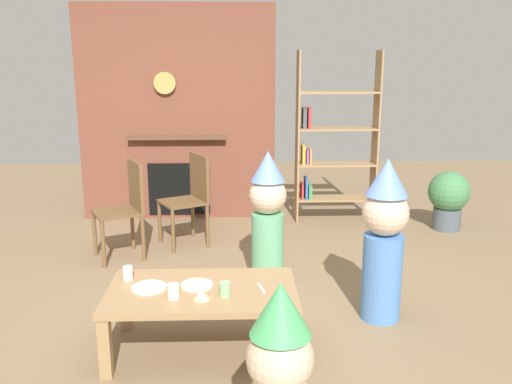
# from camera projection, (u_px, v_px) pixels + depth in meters

# --- Properties ---
(ground_plane) EXTENTS (12.00, 12.00, 0.00)m
(ground_plane) POSITION_uv_depth(u_px,v_px,m) (237.00, 316.00, 3.92)
(ground_plane) COLOR #846B4C
(brick_fireplace_feature) EXTENTS (2.20, 0.28, 2.40)m
(brick_fireplace_feature) POSITION_uv_depth(u_px,v_px,m) (177.00, 115.00, 6.13)
(brick_fireplace_feature) COLOR brown
(brick_fireplace_feature) RESTS_ON ground_plane
(bookshelf) EXTENTS (0.90, 0.28, 1.90)m
(bookshelf) POSITION_uv_depth(u_px,v_px,m) (331.00, 144.00, 6.07)
(bookshelf) COLOR #9E7A51
(bookshelf) RESTS_ON ground_plane
(coffee_table) EXTENTS (1.18, 0.68, 0.41)m
(coffee_table) POSITION_uv_depth(u_px,v_px,m) (202.00, 297.00, 3.39)
(coffee_table) COLOR #9E7A51
(coffee_table) RESTS_ON ground_plane
(paper_cup_near_left) EXTENTS (0.07, 0.07, 0.09)m
(paper_cup_near_left) POSITION_uv_depth(u_px,v_px,m) (225.00, 289.00, 3.27)
(paper_cup_near_left) COLOR #8CD18C
(paper_cup_near_left) RESTS_ON coffee_table
(paper_cup_near_right) EXTENTS (0.07, 0.07, 0.09)m
(paper_cup_near_right) POSITION_uv_depth(u_px,v_px,m) (173.00, 291.00, 3.24)
(paper_cup_near_right) COLOR silver
(paper_cup_near_right) RESTS_ON coffee_table
(paper_cup_center) EXTENTS (0.06, 0.06, 0.09)m
(paper_cup_center) POSITION_uv_depth(u_px,v_px,m) (128.00, 273.00, 3.51)
(paper_cup_center) COLOR silver
(paper_cup_center) RESTS_ON coffee_table
(paper_plate_front) EXTENTS (0.22, 0.22, 0.01)m
(paper_plate_front) POSITION_uv_depth(u_px,v_px,m) (149.00, 287.00, 3.39)
(paper_plate_front) COLOR white
(paper_plate_front) RESTS_ON coffee_table
(paper_plate_rear) EXTENTS (0.20, 0.20, 0.01)m
(paper_plate_rear) POSITION_uv_depth(u_px,v_px,m) (197.00, 285.00, 3.43)
(paper_plate_rear) COLOR white
(paper_plate_rear) RESTS_ON coffee_table
(birthday_cake_slice) EXTENTS (0.10, 0.10, 0.06)m
(birthday_cake_slice) POSITION_uv_depth(u_px,v_px,m) (202.00, 294.00, 3.23)
(birthday_cake_slice) COLOR #EAC68C
(birthday_cake_slice) RESTS_ON coffee_table
(table_fork) EXTENTS (0.05, 0.15, 0.01)m
(table_fork) POSITION_uv_depth(u_px,v_px,m) (261.00, 288.00, 3.38)
(table_fork) COLOR silver
(table_fork) RESTS_ON coffee_table
(child_in_pink) EXTENTS (0.32, 0.32, 1.16)m
(child_in_pink) POSITION_uv_depth(u_px,v_px,m) (384.00, 236.00, 3.75)
(child_in_pink) COLOR #4C7FC6
(child_in_pink) RESTS_ON ground_plane
(child_by_the_chairs) EXTENTS (0.30, 0.30, 1.10)m
(child_by_the_chairs) POSITION_uv_depth(u_px,v_px,m) (268.00, 214.00, 4.39)
(child_by_the_chairs) COLOR #66B27F
(child_by_the_chairs) RESTS_ON ground_plane
(dining_chair_left) EXTENTS (0.53, 0.53, 0.90)m
(dining_chair_left) POSITION_uv_depth(u_px,v_px,m) (127.00, 204.00, 4.99)
(dining_chair_left) COLOR brown
(dining_chair_left) RESTS_ON ground_plane
(dining_chair_middle) EXTENTS (0.54, 0.54, 0.90)m
(dining_chair_middle) POSITION_uv_depth(u_px,v_px,m) (191.00, 194.00, 5.35)
(dining_chair_middle) COLOR brown
(dining_chair_middle) RESTS_ON ground_plane
(potted_plant_tall) EXTENTS (0.44, 0.44, 0.64)m
(potted_plant_tall) POSITION_uv_depth(u_px,v_px,m) (448.00, 197.00, 5.83)
(potted_plant_tall) COLOR #4C5660
(potted_plant_tall) RESTS_ON ground_plane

